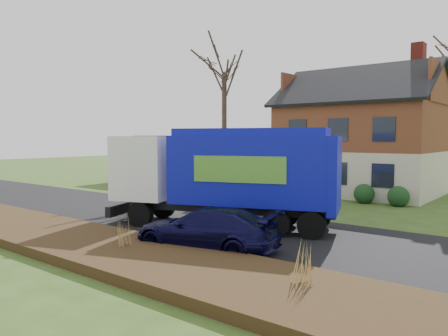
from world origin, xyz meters
The scene contains 11 objects.
ground centered at (0.00, 0.00, 0.00)m, with size 120.00×120.00×0.00m, color #2F4818.
road centered at (0.00, 0.00, 0.01)m, with size 80.00×7.00×0.02m, color black.
mulch_verge centered at (0.00, -5.30, 0.15)m, with size 80.00×3.50×0.30m, color black.
main_house centered at (1.49, 13.91, 4.03)m, with size 12.95×8.95×9.26m.
ranch_house centered at (-12.00, 13.00, 1.81)m, with size 9.80×8.20×3.70m.
garbage_truck centered at (1.94, 0.05, 2.24)m, with size 9.37×5.35×3.89m.
silver_sedan centered at (-0.11, 4.35, 0.83)m, with size 1.76×5.04×1.66m, color #A9ADB1.
navy_wagon centered at (3.56, -3.15, 0.68)m, with size 1.90×4.68×1.36m, color black.
tree_front_west centered at (-6.18, 10.11, 9.12)m, with size 3.72×3.72×11.06m.
grass_clump_mid centered at (1.99, -5.13, 0.73)m, with size 0.31×0.25×0.86m.
grass_clump_east centered at (7.85, -4.88, 0.77)m, with size 0.38×0.31×0.95m.
Camera 1 is at (12.40, -13.42, 3.55)m, focal length 35.00 mm.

